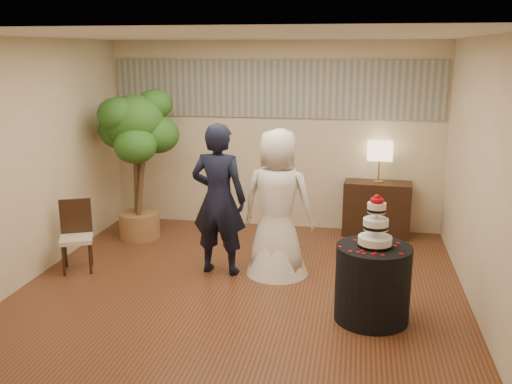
% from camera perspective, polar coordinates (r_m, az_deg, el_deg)
% --- Properties ---
extents(floor, '(5.00, 5.00, 0.00)m').
position_cam_1_polar(floor, '(6.61, -1.49, -9.66)').
color(floor, brown).
rests_on(floor, ground).
extents(ceiling, '(5.00, 5.00, 0.00)m').
position_cam_1_polar(ceiling, '(6.06, -1.67, 15.39)').
color(ceiling, white).
rests_on(ceiling, wall_back).
extents(wall_back, '(5.00, 0.06, 2.80)m').
position_cam_1_polar(wall_back, '(8.61, 1.85, 5.63)').
color(wall_back, beige).
rests_on(wall_back, ground).
extents(wall_front, '(5.00, 0.06, 2.80)m').
position_cam_1_polar(wall_front, '(3.85, -9.25, -5.17)').
color(wall_front, beige).
rests_on(wall_front, ground).
extents(wall_left, '(0.06, 5.00, 2.80)m').
position_cam_1_polar(wall_left, '(7.12, -21.70, 2.87)').
color(wall_left, beige).
rests_on(wall_left, ground).
extents(wall_right, '(0.06, 5.00, 2.80)m').
position_cam_1_polar(wall_right, '(6.18, 21.74, 1.30)').
color(wall_right, beige).
rests_on(wall_right, ground).
extents(mural_border, '(4.90, 0.02, 0.85)m').
position_cam_1_polar(mural_border, '(8.51, 1.87, 10.28)').
color(mural_border, gray).
rests_on(mural_border, wall_back).
extents(groom, '(0.71, 0.51, 1.84)m').
position_cam_1_polar(groom, '(6.81, -3.75, -0.74)').
color(groom, black).
rests_on(groom, floor).
extents(bride, '(0.97, 0.87, 1.78)m').
position_cam_1_polar(bride, '(6.78, 2.18, -1.08)').
color(bride, white).
rests_on(bride, floor).
extents(cake_table, '(0.84, 0.84, 0.78)m').
position_cam_1_polar(cake_table, '(5.88, 11.59, -8.93)').
color(cake_table, black).
rests_on(cake_table, floor).
extents(wedding_cake, '(0.34, 0.34, 0.53)m').
position_cam_1_polar(wedding_cake, '(5.66, 11.91, -2.82)').
color(wedding_cake, white).
rests_on(wedding_cake, cake_table).
extents(console, '(0.98, 0.48, 0.80)m').
position_cam_1_polar(console, '(8.52, 11.99, -1.65)').
color(console, black).
rests_on(console, floor).
extents(table_lamp, '(0.35, 0.35, 0.58)m').
position_cam_1_polar(table_lamp, '(8.36, 12.22, 2.90)').
color(table_lamp, '#D0BB89').
rests_on(table_lamp, console).
extents(ficus_tree, '(1.25, 1.25, 2.17)m').
position_cam_1_polar(ficus_tree, '(8.23, -11.87, 2.74)').
color(ficus_tree, '#2B5F1E').
rests_on(ficus_tree, floor).
extents(side_chair, '(0.54, 0.55, 0.87)m').
position_cam_1_polar(side_chair, '(7.32, -17.54, -4.30)').
color(side_chair, black).
rests_on(side_chair, floor).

